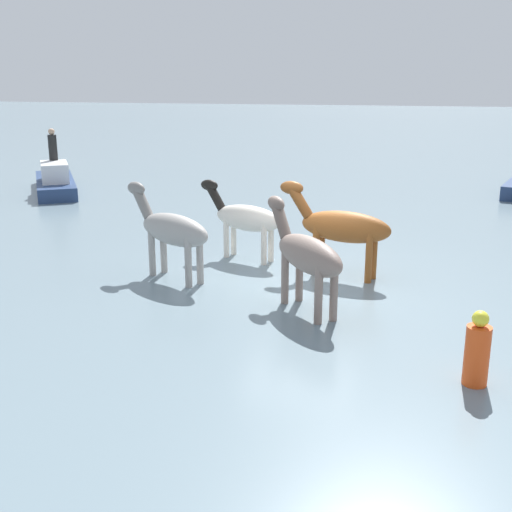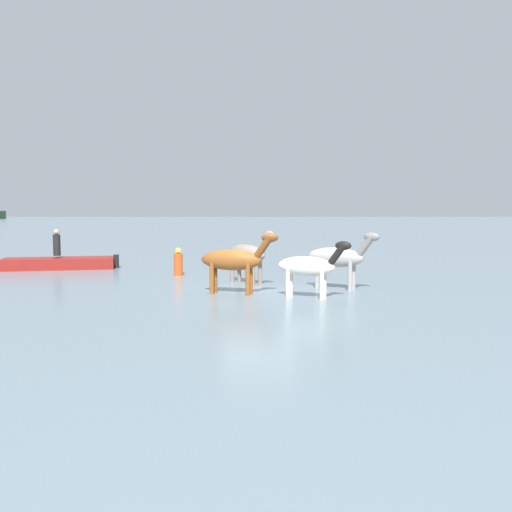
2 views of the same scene
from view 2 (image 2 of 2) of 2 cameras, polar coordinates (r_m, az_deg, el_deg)
The scene contains 8 objects.
ground_plane at distance 20.23m, azimuth 0.24°, elevation -3.43°, with size 160.93×160.93×0.00m, color slate.
horse_dark_mare at distance 19.58m, azimuth -2.13°, elevation -0.40°, with size 1.13×2.64×2.05m.
horse_gray_outer at distance 20.78m, azimuth 7.85°, elevation -0.14°, with size 1.66×2.45×2.03m.
horse_rear_stallion at distance 18.79m, azimuth 5.08°, elevation -1.01°, with size 1.24×2.33×1.85m.
horse_lead at distance 21.87m, azimuth -0.81°, elevation 0.18°, with size 2.25×1.98×2.02m.
boat_dinghy_port at distance 28.07m, azimuth -18.31°, elevation -0.83°, with size 2.18×5.11×0.74m.
person_boatman_standing at distance 28.07m, azimuth -18.55°, elevation 1.15°, with size 0.32×0.32×1.19m.
buoy_channel_marker at distance 24.59m, azimuth -7.45°, elevation -0.67°, with size 0.36×0.36×1.14m.
Camera 2 is at (-19.98, 0.17, 3.17)m, focal length 41.75 mm.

